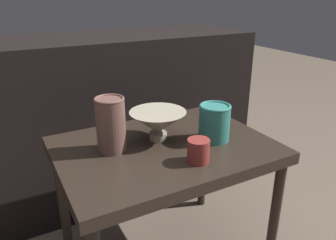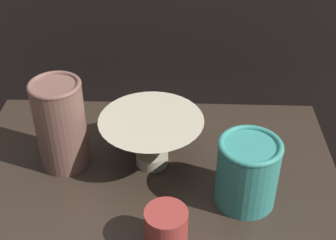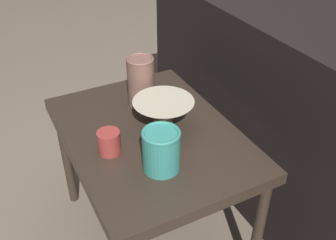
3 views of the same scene
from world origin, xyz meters
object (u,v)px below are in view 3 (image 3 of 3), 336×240
object	(u,v)px
vase_colorful_right	(161,149)
bowl	(163,112)
cup	(109,142)
vase_textured_left	(141,81)

from	to	relation	value
vase_colorful_right	bowl	bearing A→B (deg)	151.83
cup	bowl	bearing A→B (deg)	100.79
bowl	vase_textured_left	world-z (taller)	vase_textured_left
bowl	vase_textured_left	size ratio (longest dim) A/B	1.09
bowl	vase_colorful_right	xyz separation A→B (m)	(0.17, -0.09, 0.00)
vase_textured_left	vase_colorful_right	size ratio (longest dim) A/B	1.41
bowl	cup	bearing A→B (deg)	-79.21
bowl	vase_colorful_right	size ratio (longest dim) A/B	1.53
vase_textured_left	cup	size ratio (longest dim) A/B	2.47
bowl	vase_textured_left	bearing A→B (deg)	-179.05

